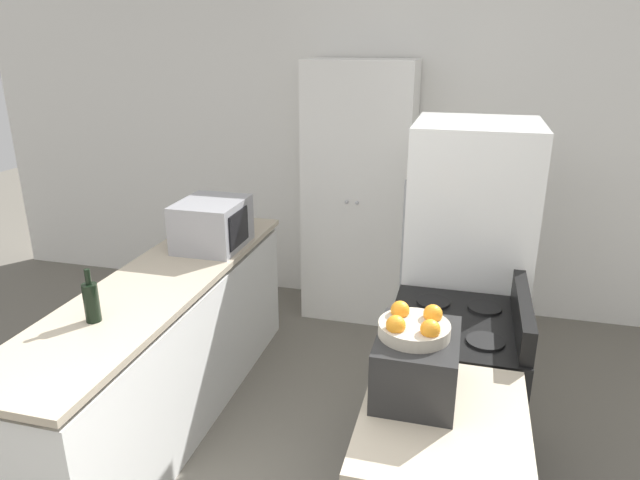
{
  "coord_description": "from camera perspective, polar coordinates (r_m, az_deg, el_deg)",
  "views": [
    {
      "loc": [
        0.83,
        -1.3,
        2.2
      ],
      "look_at": [
        0.0,
        1.82,
        1.05
      ],
      "focal_mm": 32.0,
      "sensor_mm": 36.0,
      "label": 1
    }
  ],
  "objects": [
    {
      "name": "wine_bottle",
      "position": [
        2.94,
        -21.89,
        -5.71
      ],
      "size": [
        0.07,
        0.07,
        0.27
      ],
      "color": "black",
      "rests_on": "counter_left"
    },
    {
      "name": "wall_back",
      "position": [
        4.79,
        4.7,
        8.73
      ],
      "size": [
        7.0,
        0.06,
        2.6
      ],
      "color": "white",
      "rests_on": "ground_plane"
    },
    {
      "name": "toaster_oven",
      "position": [
        2.24,
        9.6,
        -12.1
      ],
      "size": [
        0.31,
        0.39,
        0.24
      ],
      "color": "black",
      "rests_on": "counter_right"
    },
    {
      "name": "refrigerator",
      "position": [
        3.55,
        14.38,
        -2.82
      ],
      "size": [
        0.72,
        0.71,
        1.76
      ],
      "color": "white",
      "rests_on": "ground_plane"
    },
    {
      "name": "stove",
      "position": [
        3.08,
        12.9,
        -15.31
      ],
      "size": [
        0.66,
        0.73,
        1.07
      ],
      "color": "black",
      "rests_on": "ground_plane"
    },
    {
      "name": "fruit_bowl",
      "position": [
        2.16,
        9.4,
        -8.52
      ],
      "size": [
        0.27,
        0.27,
        0.1
      ],
      "color": "#B2A893",
      "rests_on": "toaster_oven"
    },
    {
      "name": "pantry_cabinet",
      "position": [
        4.57,
        3.87,
        4.66
      ],
      "size": [
        0.83,
        0.53,
        2.05
      ],
      "color": "white",
      "rests_on": "ground_plane"
    },
    {
      "name": "microwave",
      "position": [
        3.74,
        -10.73,
        1.59
      ],
      "size": [
        0.4,
        0.47,
        0.31
      ],
      "color": "#939399",
      "rests_on": "counter_left"
    },
    {
      "name": "counter_left",
      "position": [
        3.57,
        -15.15,
        -10.73
      ],
      "size": [
        0.6,
        2.46,
        0.91
      ],
      "color": "silver",
      "rests_on": "ground_plane"
    }
  ]
}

